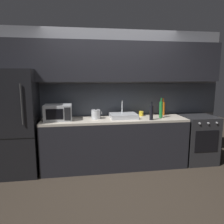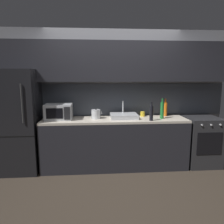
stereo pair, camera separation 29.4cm
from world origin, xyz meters
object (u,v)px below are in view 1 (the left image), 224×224
(microwave, at_px, (58,112))
(kettle, at_px, (96,114))
(wine_bottle_green, at_px, (161,109))
(mug_yellow, at_px, (141,114))
(wine_bottle_dark, at_px, (151,113))
(oven_range, at_px, (197,139))
(refrigerator, at_px, (17,123))
(wine_bottle_orange, at_px, (163,108))

(microwave, xyz_separation_m, kettle, (0.65, 0.02, -0.05))
(kettle, xyz_separation_m, wine_bottle_green, (1.17, -0.08, 0.07))
(microwave, bearing_deg, mug_yellow, 6.13)
(wine_bottle_dark, height_order, mug_yellow, wine_bottle_dark)
(oven_range, distance_m, kettle, 2.03)
(wine_bottle_dark, height_order, wine_bottle_green, wine_bottle_green)
(refrigerator, height_order, kettle, refrigerator)
(wine_bottle_orange, xyz_separation_m, wine_bottle_green, (-0.13, -0.24, 0.02))
(kettle, bearing_deg, mug_yellow, 9.63)
(oven_range, xyz_separation_m, wine_bottle_green, (-0.78, -0.04, 0.60))
(wine_bottle_orange, bearing_deg, microwave, -174.94)
(refrigerator, relative_size, wine_bottle_green, 4.86)
(microwave, relative_size, kettle, 2.38)
(kettle, distance_m, wine_bottle_green, 1.18)
(kettle, relative_size, wine_bottle_green, 0.53)
(microwave, bearing_deg, wine_bottle_orange, 5.06)
(oven_range, relative_size, wine_bottle_orange, 2.74)
(wine_bottle_orange, bearing_deg, wine_bottle_green, -119.45)
(oven_range, height_order, microwave, microwave)
(refrigerator, distance_m, wine_bottle_dark, 2.28)
(oven_range, relative_size, wine_bottle_green, 2.48)
(wine_bottle_orange, relative_size, wine_bottle_green, 0.91)
(wine_bottle_green, xyz_separation_m, mug_yellow, (-0.30, 0.23, -0.11))
(microwave, bearing_deg, oven_range, -0.43)
(wine_bottle_orange, bearing_deg, mug_yellow, -178.71)
(refrigerator, height_order, wine_bottle_orange, refrigerator)
(microwave, height_order, wine_bottle_orange, wine_bottle_orange)
(kettle, distance_m, mug_yellow, 0.89)
(wine_bottle_orange, bearing_deg, kettle, -173.11)
(refrigerator, distance_m, oven_range, 3.31)
(wine_bottle_dark, bearing_deg, refrigerator, 174.68)
(microwave, xyz_separation_m, mug_yellow, (1.52, 0.16, -0.09))
(microwave, bearing_deg, wine_bottle_dark, -8.24)
(oven_range, distance_m, wine_bottle_orange, 0.89)
(mug_yellow, bearing_deg, kettle, -170.37)
(oven_range, xyz_separation_m, kettle, (-1.96, 0.03, 0.53))
(wine_bottle_orange, height_order, wine_bottle_dark, wine_bottle_orange)
(wine_bottle_orange, bearing_deg, oven_range, -16.58)
(refrigerator, height_order, microwave, refrigerator)
(refrigerator, bearing_deg, mug_yellow, 4.72)
(wine_bottle_green, distance_m, mug_yellow, 0.39)
(refrigerator, xyz_separation_m, kettle, (1.33, 0.03, 0.10))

